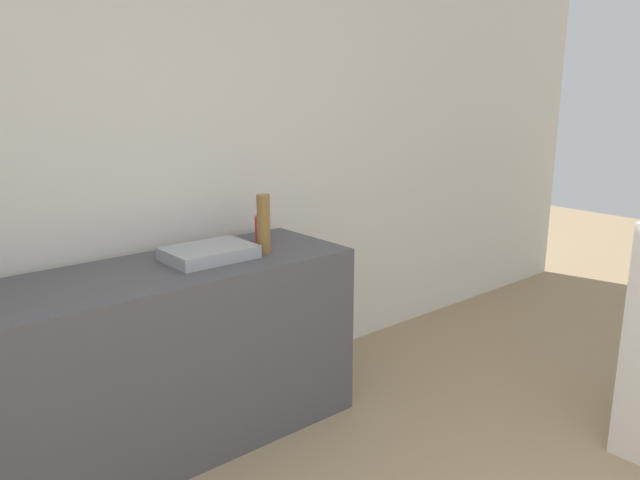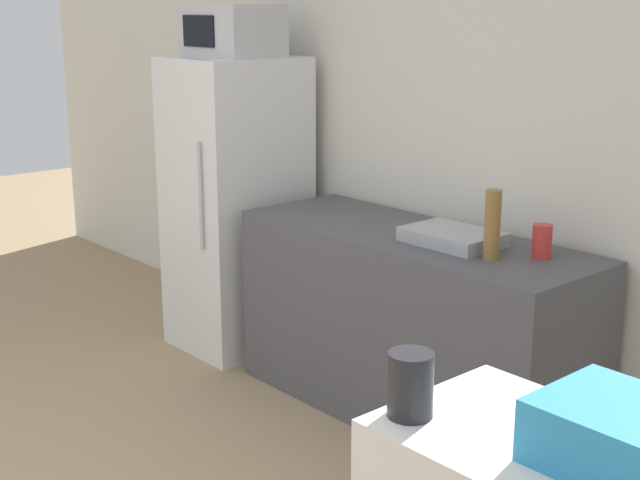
# 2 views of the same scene
# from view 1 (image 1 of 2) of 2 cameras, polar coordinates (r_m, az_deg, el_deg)

# --- Properties ---
(wall_back) EXTENTS (8.00, 0.06, 2.60)m
(wall_back) POSITION_cam_1_polar(r_m,az_deg,el_deg) (3.08, -19.40, 6.52)
(wall_back) COLOR silver
(wall_back) RESTS_ON ground_plane
(counter) EXTENTS (1.75, 0.62, 0.87)m
(counter) POSITION_cam_1_polar(r_m,az_deg,el_deg) (3.01, -13.56, -10.42)
(counter) COLOR #4C4C51
(counter) RESTS_ON ground_plane
(sink_basin) EXTENTS (0.40, 0.28, 0.06)m
(sink_basin) POSITION_cam_1_polar(r_m,az_deg,el_deg) (2.95, -10.09, -1.16)
(sink_basin) COLOR #9EA3A8
(sink_basin) RESTS_ON counter
(bottle_tall) EXTENTS (0.06, 0.06, 0.29)m
(bottle_tall) POSITION_cam_1_polar(r_m,az_deg,el_deg) (3.01, -5.18, 1.48)
(bottle_tall) COLOR olive
(bottle_tall) RESTS_ON counter
(bottle_short) EXTENTS (0.08, 0.08, 0.14)m
(bottle_short) POSITION_cam_1_polar(r_m,az_deg,el_deg) (3.23, -5.28, 1.00)
(bottle_short) COLOR red
(bottle_short) RESTS_ON counter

